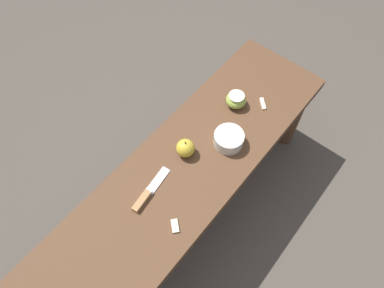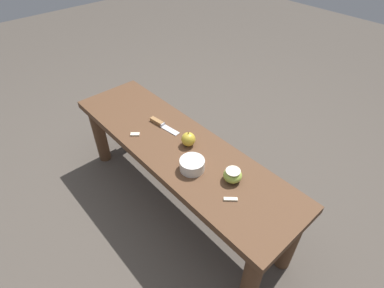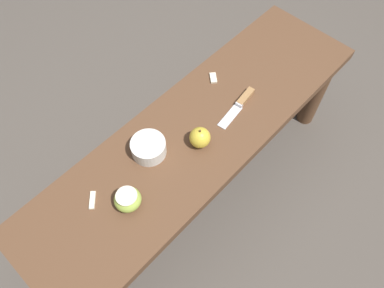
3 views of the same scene
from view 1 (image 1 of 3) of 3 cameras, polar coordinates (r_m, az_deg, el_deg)
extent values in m
plane|color=#4C443D|center=(1.79, -0.61, -10.07)|extent=(8.00, 8.00, 0.00)
cube|color=brown|center=(1.40, -0.77, -3.81)|extent=(1.38, 0.39, 0.04)
cylinder|color=brown|center=(1.86, 15.14, 4.23)|extent=(0.08, 0.08, 0.41)
cylinder|color=brown|center=(1.92, 8.26, 8.55)|extent=(0.08, 0.08, 0.41)
cube|color=silver|center=(1.36, -5.20, -5.51)|extent=(0.12, 0.05, 0.00)
cube|color=silver|center=(1.34, -6.60, -7.21)|extent=(0.01, 0.03, 0.02)
cube|color=#9E7042|center=(1.32, -7.69, -8.61)|extent=(0.09, 0.03, 0.02)
sphere|color=gold|center=(1.38, -1.01, -0.63)|extent=(0.07, 0.07, 0.07)
cylinder|color=#4C3319|center=(1.35, -1.03, 0.17)|extent=(0.00, 0.00, 0.01)
ellipsoid|color=#9EB747|center=(1.52, 6.72, 6.68)|extent=(0.08, 0.08, 0.06)
cylinder|color=beige|center=(1.50, 6.82, 7.31)|extent=(0.06, 0.06, 0.00)
cube|color=beige|center=(1.29, -2.61, -12.36)|extent=(0.05, 0.05, 0.01)
cube|color=beige|center=(1.56, 10.73, 6.07)|extent=(0.05, 0.05, 0.01)
cylinder|color=silver|center=(1.41, 5.63, 0.76)|extent=(0.11, 0.11, 0.05)
camera|label=2|loc=(1.42, 58.17, 26.44)|focal=28.00mm
camera|label=3|loc=(1.35, -3.07, 52.11)|focal=35.00mm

